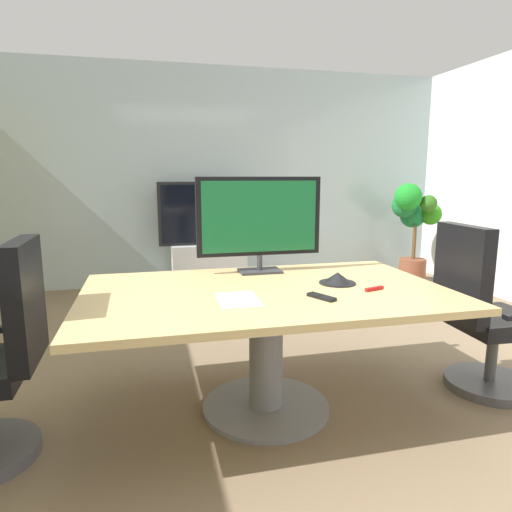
{
  "coord_description": "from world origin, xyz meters",
  "views": [
    {
      "loc": [
        -0.78,
        -2.42,
        1.39
      ],
      "look_at": [
        -0.13,
        0.24,
        0.89
      ],
      "focal_mm": 31.36,
      "sensor_mm": 36.0,
      "label": 1
    }
  ],
  "objects_px": {
    "potted_plant": "(413,220)",
    "conference_phone": "(337,279)",
    "remote_control": "(321,297)",
    "tv_monitor": "(259,219)",
    "office_chair_right": "(482,323)",
    "wall_display_unit": "(209,253)",
    "conference_table": "(266,318)"
  },
  "relations": [
    {
      "from": "potted_plant",
      "to": "wall_display_unit",
      "type": "bearing_deg",
      "value": 174.0
    },
    {
      "from": "wall_display_unit",
      "to": "potted_plant",
      "type": "xyz_separation_m",
      "value": [
        2.63,
        -0.28,
        0.37
      ]
    },
    {
      "from": "tv_monitor",
      "to": "wall_display_unit",
      "type": "height_order",
      "value": "tv_monitor"
    },
    {
      "from": "wall_display_unit",
      "to": "remote_control",
      "type": "distance_m",
      "value": 3.28
    },
    {
      "from": "potted_plant",
      "to": "conference_phone",
      "type": "height_order",
      "value": "potted_plant"
    },
    {
      "from": "wall_display_unit",
      "to": "remote_control",
      "type": "relative_size",
      "value": 7.71
    },
    {
      "from": "tv_monitor",
      "to": "conference_phone",
      "type": "xyz_separation_m",
      "value": [
        0.38,
        -0.43,
        -0.33
      ]
    },
    {
      "from": "office_chair_right",
      "to": "wall_display_unit",
      "type": "relative_size",
      "value": 0.83
    },
    {
      "from": "conference_table",
      "to": "remote_control",
      "type": "xyz_separation_m",
      "value": [
        0.23,
        -0.26,
        0.18
      ]
    },
    {
      "from": "tv_monitor",
      "to": "potted_plant",
      "type": "relative_size",
      "value": 0.65
    },
    {
      "from": "conference_table",
      "to": "tv_monitor",
      "type": "bearing_deg",
      "value": 80.77
    },
    {
      "from": "conference_table",
      "to": "wall_display_unit",
      "type": "relative_size",
      "value": 1.58
    },
    {
      "from": "potted_plant",
      "to": "remote_control",
      "type": "distance_m",
      "value": 3.87
    },
    {
      "from": "office_chair_right",
      "to": "wall_display_unit",
      "type": "distance_m",
      "value": 3.37
    },
    {
      "from": "conference_phone",
      "to": "wall_display_unit",
      "type": "bearing_deg",
      "value": 97.33
    },
    {
      "from": "conference_phone",
      "to": "remote_control",
      "type": "relative_size",
      "value": 1.29
    },
    {
      "from": "conference_phone",
      "to": "remote_control",
      "type": "distance_m",
      "value": 0.36
    },
    {
      "from": "tv_monitor",
      "to": "remote_control",
      "type": "height_order",
      "value": "tv_monitor"
    },
    {
      "from": "wall_display_unit",
      "to": "tv_monitor",
      "type": "bearing_deg",
      "value": -89.9
    },
    {
      "from": "potted_plant",
      "to": "tv_monitor",
      "type": "bearing_deg",
      "value": -139.23
    },
    {
      "from": "conference_table",
      "to": "potted_plant",
      "type": "height_order",
      "value": "potted_plant"
    },
    {
      "from": "potted_plant",
      "to": "remote_control",
      "type": "xyz_separation_m",
      "value": [
        -2.47,
        -2.99,
        -0.06
      ]
    },
    {
      "from": "office_chair_right",
      "to": "remote_control",
      "type": "height_order",
      "value": "office_chair_right"
    },
    {
      "from": "potted_plant",
      "to": "conference_phone",
      "type": "relative_size",
      "value": 5.86
    },
    {
      "from": "potted_plant",
      "to": "remote_control",
      "type": "height_order",
      "value": "potted_plant"
    },
    {
      "from": "conference_table",
      "to": "office_chair_right",
      "type": "height_order",
      "value": "office_chair_right"
    },
    {
      "from": "conference_table",
      "to": "conference_phone",
      "type": "distance_m",
      "value": 0.5
    },
    {
      "from": "conference_table",
      "to": "remote_control",
      "type": "bearing_deg",
      "value": -47.76
    },
    {
      "from": "office_chair_right",
      "to": "tv_monitor",
      "type": "relative_size",
      "value": 1.3
    },
    {
      "from": "tv_monitor",
      "to": "conference_phone",
      "type": "relative_size",
      "value": 3.82
    },
    {
      "from": "wall_display_unit",
      "to": "potted_plant",
      "type": "relative_size",
      "value": 1.02
    },
    {
      "from": "conference_phone",
      "to": "potted_plant",
      "type": "bearing_deg",
      "value": 50.2
    }
  ]
}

